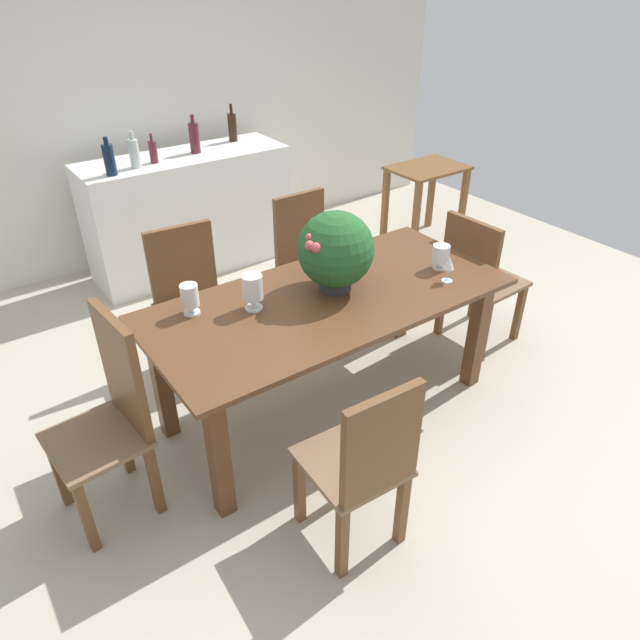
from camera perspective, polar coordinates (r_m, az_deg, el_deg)
The scene contains 20 objects.
ground_plane at distance 3.66m, azimuth -0.56°, elevation -7.19°, with size 7.04×7.04×0.00m, color #BCB29E.
back_wall at distance 5.28m, azimuth -18.08°, elevation 19.62°, with size 6.40×0.10×2.60m, color silver.
dining_table at distance 3.18m, azimuth 0.88°, elevation 0.43°, with size 2.01×0.93×0.77m.
chair_foot_end at distance 4.00m, azimuth 15.26°, elevation 4.30°, with size 0.47×0.48×0.94m.
chair_far_right at distance 4.09m, azimuth -1.31°, elevation 6.37°, with size 0.44×0.40×0.97m.
chair_head_end at distance 2.83m, azimuth -19.93°, elevation -8.45°, with size 0.44×0.46×1.05m.
chair_far_left at distance 3.73m, azimuth -12.74°, elevation 2.64°, with size 0.49×0.45×0.95m.
chair_near_left at distance 2.50m, azimuth 4.45°, elevation -13.93°, with size 0.42×0.45×0.96m.
flower_centerpiece at distance 3.09m, azimuth 1.55°, elevation 6.89°, with size 0.42×0.42×0.45m.
crystal_vase_left at distance 2.97m, azimuth -6.71°, elevation 3.10°, with size 0.11×0.11×0.20m.
crystal_vase_center_near at distance 3.45m, azimuth 11.87°, elevation 6.34°, with size 0.10×0.10×0.15m.
crystal_vase_right at distance 3.00m, azimuth -12.77°, elevation 2.25°, with size 0.09×0.09×0.17m.
wine_glass at distance 3.30m, azimuth 12.66°, elevation 5.43°, with size 0.06×0.06×0.15m.
kitchen_counter at distance 5.08m, azimuth -12.76°, elevation 10.31°, with size 1.68×0.57×0.98m, color white.
wine_bottle_clear at distance 4.76m, azimuth -16.20°, elevation 15.73°, with size 0.06×0.06×0.22m.
wine_bottle_green at distance 4.54m, azimuth -20.15°, elevation 14.72°, with size 0.08×0.08×0.27m.
wine_bottle_dark at distance 4.67m, azimuth -17.92°, elevation 15.46°, with size 0.08×0.08×0.27m.
wine_bottle_tall at distance 5.23m, azimuth -8.67°, elevation 18.40°, with size 0.07×0.07×0.31m.
wine_bottle_amber at distance 4.93m, azimuth -12.34°, elevation 17.26°, with size 0.08×0.08×0.30m.
side_table at distance 5.54m, azimuth 10.45°, elevation 12.99°, with size 0.68×0.50×0.72m.
Camera 1 is at (-1.61, -2.32, 2.33)m, focal length 32.31 mm.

